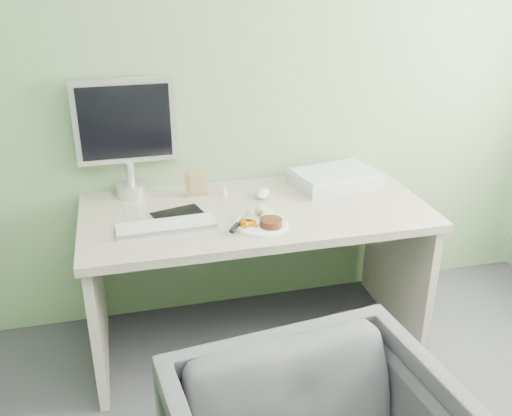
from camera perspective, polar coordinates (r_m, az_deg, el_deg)
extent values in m
plane|color=#6D875E|center=(2.82, -1.92, 14.67)|extent=(3.50, 0.00, 3.50)
cube|color=#B2A895|center=(2.65, -0.02, -0.44)|extent=(1.60, 0.75, 0.04)
cube|color=#B6AB9B|center=(2.77, -15.64, -8.89)|extent=(0.04, 0.70, 0.69)
cube|color=#B6AB9B|center=(3.07, 13.92, -5.18)|extent=(0.04, 0.70, 0.69)
cylinder|color=white|center=(2.48, 0.53, -1.65)|extent=(0.24, 0.24, 0.01)
cylinder|color=black|center=(2.45, 1.51, -1.47)|extent=(0.12, 0.12, 0.03)
ellipsoid|color=tan|center=(2.52, 0.71, -0.33)|extent=(0.12, 0.10, 0.06)
cube|color=orange|center=(2.45, -0.84, -1.33)|extent=(0.07, 0.06, 0.04)
cube|color=silver|center=(2.50, -1.22, -0.99)|extent=(0.08, 0.11, 0.01)
cube|color=black|center=(2.41, -2.15, -1.96)|extent=(0.06, 0.08, 0.02)
cube|color=black|center=(2.59, -7.58, -0.83)|extent=(0.27, 0.25, 0.00)
cube|color=white|center=(2.48, -8.94, -1.77)|extent=(0.43, 0.14, 0.02)
ellipsoid|color=white|center=(2.76, 0.66, 1.51)|extent=(0.10, 0.13, 0.04)
cube|color=#AA7F4F|center=(2.77, -5.95, 2.43)|extent=(0.11, 0.02, 0.13)
cylinder|color=white|center=(2.77, -3.16, 1.61)|extent=(0.02, 0.02, 0.05)
cone|color=#8FC7E4|center=(2.76, -3.17, 2.22)|extent=(0.02, 0.02, 0.02)
cube|color=#B0B2B7|center=(2.93, 7.85, 2.90)|extent=(0.46, 0.35, 0.06)
cylinder|color=silver|center=(2.84, -12.32, 1.81)|extent=(0.15, 0.15, 0.06)
cylinder|color=silver|center=(2.81, -12.47, 3.39)|extent=(0.04, 0.04, 0.10)
cube|color=silver|center=(2.76, -12.96, 8.46)|extent=(0.47, 0.04, 0.40)
cube|color=black|center=(2.73, -12.95, 8.32)|extent=(0.42, 0.01, 0.35)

